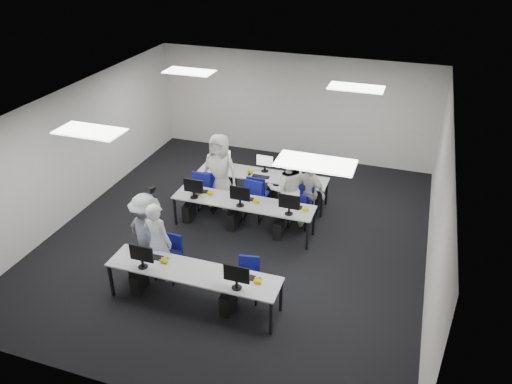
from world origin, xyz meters
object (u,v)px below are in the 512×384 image
(desk_front, at_px, (193,273))
(photographer, at_px, (147,232))
(student_1, at_px, (287,188))
(chair_6, at_px, (257,202))
(desk_mid, at_px, (243,204))
(chair_0, at_px, (169,265))
(student_0, at_px, (158,242))
(chair_5, at_px, (206,194))
(student_3, at_px, (309,192))
(chair_4, at_px, (301,214))
(chair_3, at_px, (253,207))
(chair_1, at_px, (248,286))
(student_2, at_px, (220,171))
(chair_2, at_px, (209,199))
(chair_7, at_px, (300,212))

(desk_front, height_order, photographer, photographer)
(student_1, bearing_deg, chair_6, -36.20)
(desk_mid, distance_m, chair_0, 2.24)
(student_0, xyz_separation_m, photographer, (-0.35, 0.22, -0.00))
(chair_5, bearing_deg, student_3, 2.69)
(chair_4, bearing_deg, chair_3, -169.42)
(desk_front, distance_m, chair_1, 1.07)
(student_0, bearing_deg, student_1, -115.31)
(student_2, bearing_deg, chair_1, -56.68)
(chair_2, bearing_deg, student_0, -86.29)
(student_1, distance_m, student_3, 0.56)
(chair_7, bearing_deg, chair_2, -175.01)
(chair_2, bearing_deg, student_2, 56.04)
(chair_0, xyz_separation_m, student_0, (-0.16, -0.07, 0.56))
(desk_front, height_order, chair_0, chair_0)
(student_3, bearing_deg, desk_mid, -122.14)
(chair_1, bearing_deg, chair_0, 167.40)
(desk_mid, relative_size, chair_6, 3.30)
(photographer, bearing_deg, desk_front, 176.57)
(student_0, relative_size, photographer, 1.01)
(chair_1, relative_size, chair_5, 0.84)
(chair_5, bearing_deg, photographer, -91.23)
(chair_1, xyz_separation_m, student_3, (0.41, 3.02, 0.48))
(chair_3, height_order, chair_4, chair_3)
(chair_2, relative_size, chair_7, 1.06)
(chair_7, xyz_separation_m, student_2, (-2.05, 0.16, 0.66))
(chair_3, xyz_separation_m, chair_7, (1.09, 0.19, -0.04))
(student_3, height_order, photographer, photographer)
(chair_2, distance_m, chair_3, 1.15)
(chair_2, distance_m, student_1, 2.05)
(chair_3, relative_size, photographer, 0.58)
(chair_6, distance_m, student_2, 1.15)
(chair_0, relative_size, student_3, 0.60)
(chair_0, relative_size, chair_2, 1.02)
(chair_0, relative_size, student_1, 0.49)
(desk_mid, xyz_separation_m, chair_5, (-1.25, 0.76, -0.37))
(chair_3, relative_size, chair_4, 1.04)
(chair_5, xyz_separation_m, student_2, (0.34, 0.13, 0.62))
(chair_3, xyz_separation_m, student_1, (0.79, 0.03, 0.61))
(student_3, bearing_deg, chair_5, -154.09)
(chair_2, bearing_deg, photographer, -93.97)
(photographer, bearing_deg, chair_0, -171.84)
(student_1, distance_m, photographer, 3.28)
(chair_7, xyz_separation_m, student_3, (0.13, 0.16, 0.48))
(chair_1, bearing_deg, chair_3, 97.31)
(chair_5, bearing_deg, chair_1, -53.96)
(student_1, bearing_deg, student_3, -165.81)
(desk_front, xyz_separation_m, chair_1, (0.87, 0.46, -0.42))
(chair_6, bearing_deg, student_2, 177.89)
(student_3, relative_size, photographer, 0.89)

